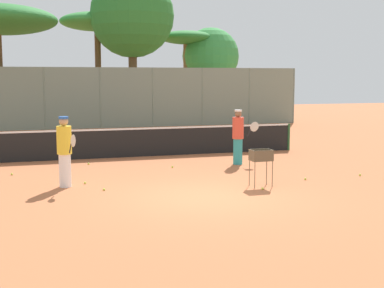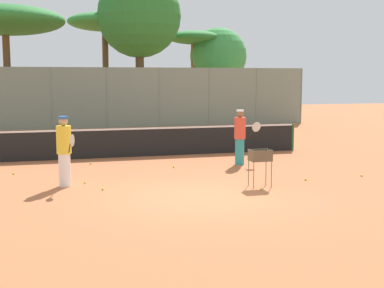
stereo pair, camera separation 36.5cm
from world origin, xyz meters
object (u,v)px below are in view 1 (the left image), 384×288
(player_white_outfit, at_px, (65,151))
(parked_car, at_px, (26,114))
(tennis_net, at_px, (143,142))
(ball_cart, at_px, (261,158))
(player_red_cap, at_px, (238,136))

(player_white_outfit, height_order, parked_car, player_white_outfit)
(tennis_net, distance_m, ball_cart, 6.59)
(player_white_outfit, bearing_deg, ball_cart, 53.64)
(player_red_cap, distance_m, parked_car, 19.09)
(player_white_outfit, relative_size, player_red_cap, 1.03)
(ball_cart, height_order, parked_car, parked_car)
(parked_car, bearing_deg, ball_cart, -74.49)
(player_red_cap, relative_size, parked_car, 0.44)
(ball_cart, bearing_deg, player_red_cap, 77.35)
(tennis_net, xyz_separation_m, parked_car, (-4.09, 15.15, 0.10))
(player_red_cap, xyz_separation_m, ball_cart, (-0.81, -3.62, -0.19))
(player_white_outfit, relative_size, ball_cart, 1.89)
(tennis_net, bearing_deg, player_white_outfit, -123.29)
(tennis_net, bearing_deg, parked_car, 105.10)
(parked_car, bearing_deg, player_white_outfit, -87.36)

